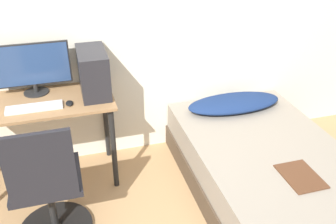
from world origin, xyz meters
The scene contains 10 objects.
wall_back centered at (0.00, 1.39, 1.25)m, with size 8.00×0.05×2.50m.
desk centered at (-0.55, 1.09, 0.63)m, with size 1.11×0.56×0.76m.
office_chair centered at (-0.55, 0.43, 0.38)m, with size 0.52×0.52×0.96m.
bed centered at (1.11, 0.40, 0.21)m, with size 1.16×1.93×0.43m.
pillow centered at (1.11, 1.11, 0.49)m, with size 0.88×0.36×0.11m.
magazine centered at (1.13, 0.07, 0.44)m, with size 0.24×0.32×0.01m.
monitor centered at (-0.58, 1.26, 0.98)m, with size 0.59×0.20×0.41m.
keyboard centered at (-0.59, 0.98, 0.77)m, with size 0.41×0.12×0.02m.
pc_tower centered at (-0.12, 1.13, 0.93)m, with size 0.22×0.43×0.35m.
mouse centered at (-0.33, 0.98, 0.77)m, with size 0.06×0.09×0.02m.
Camera 1 is at (-0.31, -1.62, 2.09)m, focal length 40.00 mm.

